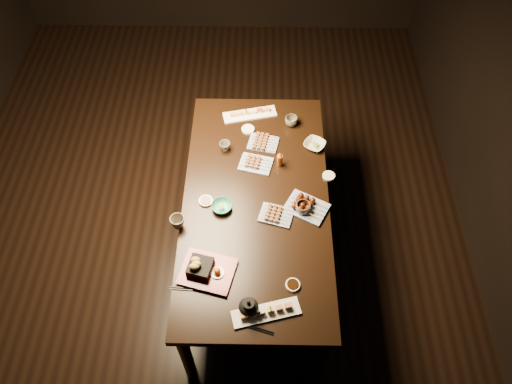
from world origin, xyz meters
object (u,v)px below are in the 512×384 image
(yakitori_plate_left, at_px, (263,142))
(teacup_far_left, at_px, (225,146))
(teapot, at_px, (249,306))
(teacup_near_left, at_px, (178,222))
(teacup_far_right, at_px, (291,121))
(edamame_bowl_green, at_px, (222,207))
(dining_table, at_px, (256,233))
(yakitori_plate_right, at_px, (276,214))
(sushi_platter_near, at_px, (266,311))
(teacup_mid_right, at_px, (303,208))
(condiment_bottle, at_px, (280,159))
(yakitori_plate_center, at_px, (256,162))
(sushi_platter_far, at_px, (250,113))
(tempura_tray, at_px, (207,268))
(edamame_bowl_cream, at_px, (315,145))

(yakitori_plate_left, distance_m, teacup_far_left, 0.26)
(teapot, bearing_deg, teacup_near_left, 162.27)
(teacup_far_right, bearing_deg, edamame_bowl_green, -121.52)
(teacup_near_left, bearing_deg, edamame_bowl_green, 27.11)
(dining_table, height_order, edamame_bowl_green, edamame_bowl_green)
(yakitori_plate_right, xyz_separation_m, yakitori_plate_left, (-0.08, 0.58, -0.00))
(sushi_platter_near, height_order, teacup_mid_right, teacup_mid_right)
(sushi_platter_near, distance_m, teacup_far_left, 1.18)
(teacup_mid_right, distance_m, teacup_far_right, 0.73)
(dining_table, distance_m, sushi_platter_near, 0.83)
(edamame_bowl_green, xyz_separation_m, condiment_bottle, (0.35, 0.35, 0.04))
(yakitori_plate_center, xyz_separation_m, condiment_bottle, (0.15, 0.00, 0.03))
(edamame_bowl_green, bearing_deg, yakitori_plate_center, 60.30)
(yakitori_plate_center, relative_size, teacup_mid_right, 2.27)
(sushi_platter_far, xyz_separation_m, condiment_bottle, (0.20, -0.45, 0.04))
(yakitori_plate_right, distance_m, yakitori_plate_left, 0.58)
(teacup_far_right, bearing_deg, sushi_platter_near, -96.92)
(dining_table, relative_size, yakitori_plate_center, 8.70)
(dining_table, relative_size, teacup_far_left, 24.80)
(teacup_near_left, bearing_deg, tempura_tray, -57.32)
(sushi_platter_far, height_order, edamame_bowl_cream, sushi_platter_far)
(yakitori_plate_left, relative_size, tempura_tray, 0.66)
(teacup_far_right, height_order, teapot, teapot)
(yakitori_plate_center, relative_size, teacup_near_left, 2.37)
(teacup_far_left, bearing_deg, edamame_bowl_cream, 3.94)
(tempura_tray, relative_size, teacup_mid_right, 3.21)
(yakitori_plate_center, bearing_deg, teacup_mid_right, -37.70)
(teacup_near_left, distance_m, teapot, 0.68)
(sushi_platter_far, height_order, teacup_mid_right, teacup_mid_right)
(sushi_platter_near, height_order, condiment_bottle, condiment_bottle)
(teacup_near_left, bearing_deg, edamame_bowl_cream, 37.48)
(yakitori_plate_center, xyz_separation_m, teacup_near_left, (-0.45, -0.48, 0.01))
(yakitori_plate_left, bearing_deg, teapot, -81.52)
(teacup_far_right, bearing_deg, yakitori_plate_center, -123.20)
(tempura_tray, relative_size, teacup_near_left, 3.35)
(sushi_platter_far, bearing_deg, edamame_bowl_green, 66.47)
(edamame_bowl_cream, bearing_deg, yakitori_plate_right, -114.85)
(edamame_bowl_green, distance_m, teacup_far_right, 0.84)
(edamame_bowl_cream, height_order, teacup_near_left, teacup_near_left)
(teacup_far_right, bearing_deg, teacup_near_left, -129.27)
(sushi_platter_far, height_order, condiment_bottle, condiment_bottle)
(sushi_platter_near, relative_size, teapot, 2.88)
(teacup_far_right, height_order, condiment_bottle, condiment_bottle)
(teacup_near_left, bearing_deg, teacup_far_right, 50.73)
(sushi_platter_far, bearing_deg, teacup_far_right, 150.21)
(teacup_far_left, relative_size, condiment_bottle, 0.61)
(sushi_platter_near, height_order, teacup_far_left, teacup_far_left)
(yakitori_plate_center, height_order, teacup_mid_right, teacup_mid_right)
(teacup_far_left, bearing_deg, condiment_bottle, -19.03)
(sushi_platter_near, bearing_deg, condiment_bottle, 70.85)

